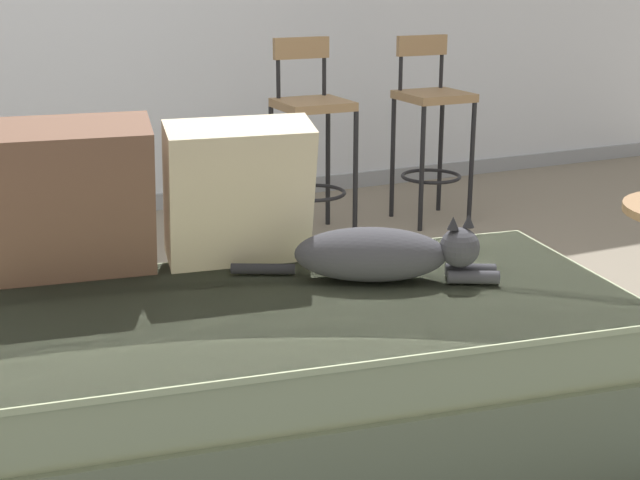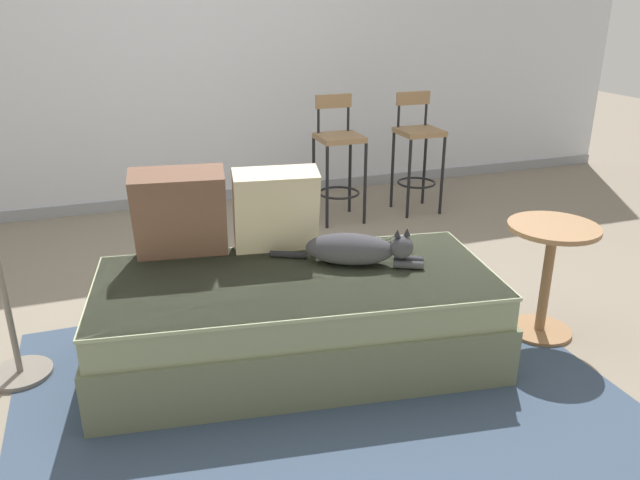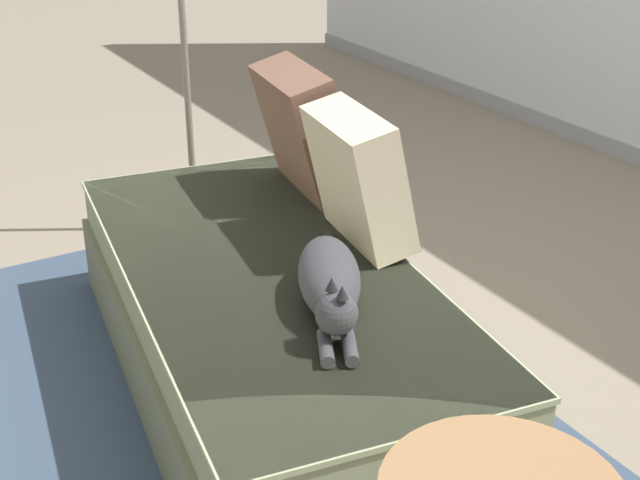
{
  "view_description": "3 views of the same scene",
  "coord_description": "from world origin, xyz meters",
  "views": [
    {
      "loc": [
        -0.83,
        -2.4,
        1.27
      ],
      "look_at": [
        0.15,
        -0.3,
        0.55
      ],
      "focal_mm": 50.0,
      "sensor_mm": 36.0,
      "label": 1
    },
    {
      "loc": [
        -0.76,
        -2.87,
        1.62
      ],
      "look_at": [
        0.15,
        -0.3,
        0.55
      ],
      "focal_mm": 35.0,
      "sensor_mm": 36.0,
      "label": 2
    },
    {
      "loc": [
        2.14,
        -1.47,
        1.65
      ],
      "look_at": [
        0.15,
        -0.3,
        0.55
      ],
      "focal_mm": 50.0,
      "sensor_mm": 36.0,
      "label": 3
    }
  ],
  "objects": [
    {
      "name": "couch",
      "position": [
        0.0,
        -0.4,
        0.22
      ],
      "size": [
        1.94,
        1.1,
        0.43
      ],
      "color": "#636B50",
      "rests_on": "ground"
    },
    {
      "name": "bar_stool_near_window",
      "position": [
        0.91,
        1.42,
        0.52
      ],
      "size": [
        0.33,
        0.33,
        0.94
      ],
      "color": "black",
      "rests_on": "ground"
    },
    {
      "name": "throw_pillow_corner",
      "position": [
        -0.45,
        -0.01,
        0.66
      ],
      "size": [
        0.47,
        0.32,
        0.46
      ],
      "color": "brown",
      "rests_on": "couch"
    },
    {
      "name": "ground_plane",
      "position": [
        0.0,
        0.0,
        0.0
      ],
      "size": [
        16.0,
        16.0,
        0.0
      ],
      "primitive_type": "plane",
      "color": "slate",
      "rests_on": "ground"
    },
    {
      "name": "throw_pillow_middle",
      "position": [
        0.0,
        -0.07,
        0.65
      ],
      "size": [
        0.44,
        0.29,
        0.43
      ],
      "color": "beige",
      "rests_on": "couch"
    },
    {
      "name": "bar_stool_by_doorway",
      "position": [
        1.57,
        1.42,
        0.53
      ],
      "size": [
        0.32,
        0.32,
        0.93
      ],
      "color": "black",
      "rests_on": "ground"
    },
    {
      "name": "cat",
      "position": [
        0.31,
        -0.36,
        0.51
      ],
      "size": [
        0.68,
        0.41,
        0.19
      ],
      "color": "#333338",
      "rests_on": "couch"
    },
    {
      "name": "wall_baseboard_trim",
      "position": [
        0.0,
        2.2,
        0.04
      ],
      "size": [
        8.0,
        0.02,
        0.09
      ],
      "primitive_type": "cube",
      "color": "gray",
      "rests_on": "ground"
    }
  ]
}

